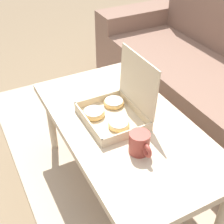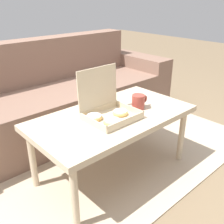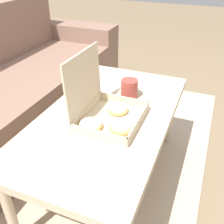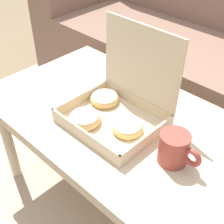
{
  "view_description": "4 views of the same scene",
  "coord_description": "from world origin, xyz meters",
  "px_view_note": "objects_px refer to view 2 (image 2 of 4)",
  "views": [
    {
      "loc": [
        1.04,
        -0.68,
        1.44
      ],
      "look_at": [
        -0.05,
        -0.12,
        0.53
      ],
      "focal_mm": 50.0,
      "sensor_mm": 36.0,
      "label": 1
    },
    {
      "loc": [
        -1.09,
        -1.26,
        1.23
      ],
      "look_at": [
        -0.05,
        -0.12,
        0.53
      ],
      "focal_mm": 42.0,
      "sensor_mm": 36.0,
      "label": 2
    },
    {
      "loc": [
        -1.0,
        -0.51,
        1.17
      ],
      "look_at": [
        -0.05,
        -0.12,
        0.53
      ],
      "focal_mm": 42.0,
      "sensor_mm": 36.0,
      "label": 3
    },
    {
      "loc": [
        0.53,
        -0.72,
        1.18
      ],
      "look_at": [
        -0.05,
        -0.12,
        0.53
      ],
      "focal_mm": 50.0,
      "sensor_mm": 36.0,
      "label": 4
    }
  ],
  "objects_px": {
    "couch": "(51,103)",
    "pastry_box": "(107,111)",
    "coffee_mug": "(139,102)",
    "coffee_table": "(113,121)"
  },
  "relations": [
    {
      "from": "couch",
      "to": "coffee_mug",
      "type": "relative_size",
      "value": 18.44
    },
    {
      "from": "coffee_table",
      "to": "pastry_box",
      "type": "height_order",
      "value": "pastry_box"
    },
    {
      "from": "couch",
      "to": "coffee_mug",
      "type": "bearing_deg",
      "value": -76.86
    },
    {
      "from": "couch",
      "to": "pastry_box",
      "type": "bearing_deg",
      "value": -94.21
    },
    {
      "from": "couch",
      "to": "coffee_mug",
      "type": "distance_m",
      "value": 0.94
    },
    {
      "from": "couch",
      "to": "coffee_mug",
      "type": "xyz_separation_m",
      "value": [
        0.21,
        -0.89,
        0.22
      ]
    },
    {
      "from": "pastry_box",
      "to": "coffee_mug",
      "type": "relative_size",
      "value": 2.36
    },
    {
      "from": "couch",
      "to": "coffee_table",
      "type": "relative_size",
      "value": 2.27
    },
    {
      "from": "coffee_mug",
      "to": "couch",
      "type": "bearing_deg",
      "value": 103.14
    },
    {
      "from": "coffee_table",
      "to": "coffee_mug",
      "type": "bearing_deg",
      "value": -11.84
    }
  ]
}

